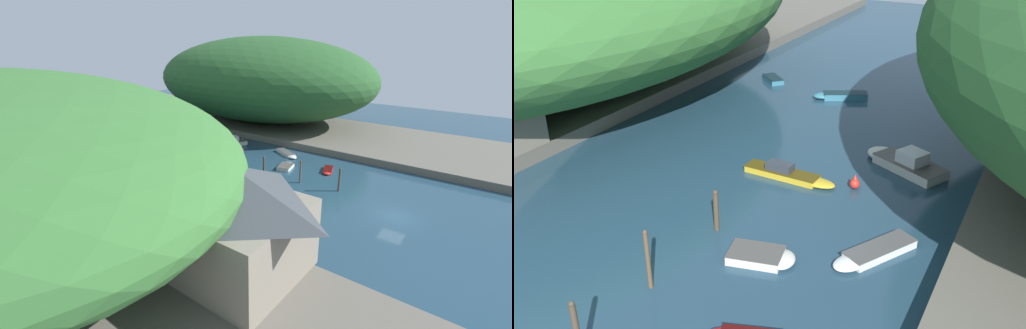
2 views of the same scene
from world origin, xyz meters
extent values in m
plane|color=#234256|center=(0.00, 30.00, 0.00)|extent=(130.00, 130.00, 0.00)
cube|color=#666056|center=(-25.00, 30.00, 0.54)|extent=(22.00, 120.00, 1.09)
ellipsoid|color=#387033|center=(-26.10, 32.43, 8.20)|extent=(41.37, 57.92, 14.22)
cube|color=silver|center=(5.11, 16.97, 0.24)|extent=(3.08, 2.39, 0.48)
ellipsoid|color=silver|center=(6.45, 17.28, 0.24)|extent=(1.72, 2.00, 0.48)
cube|color=#504E4A|center=(5.11, 16.97, 0.50)|extent=(3.14, 2.44, 0.03)
cube|color=teal|center=(-8.08, 44.49, 0.23)|extent=(2.92, 2.82, 0.47)
ellipsoid|color=teal|center=(-9.12, 45.44, 0.23)|extent=(1.84, 1.83, 0.47)
cube|color=#132A33|center=(-8.08, 44.49, 0.48)|extent=(2.98, 2.88, 0.03)
cube|color=white|center=(10.60, 20.41, 0.23)|extent=(3.17, 4.19, 0.45)
ellipsoid|color=white|center=(9.62, 18.65, 0.23)|extent=(2.12, 2.40, 0.45)
cube|color=#525252|center=(10.60, 20.41, 0.47)|extent=(3.23, 4.28, 0.03)
cube|color=gold|center=(2.07, 26.09, 0.21)|extent=(5.12, 1.51, 0.42)
ellipsoid|color=gold|center=(4.60, 25.99, 0.21)|extent=(2.59, 1.34, 0.42)
cube|color=#4C3E0E|center=(2.07, 26.09, 0.43)|extent=(5.23, 1.54, 0.03)
cube|color=#333842|center=(1.91, 26.10, 0.69)|extent=(1.81, 0.99, 0.54)
cube|color=teal|center=(0.15, 42.90, 0.28)|extent=(4.05, 2.99, 0.57)
ellipsoid|color=teal|center=(-1.58, 41.97, 0.28)|extent=(2.30, 2.00, 0.57)
cube|color=#132A33|center=(0.15, 42.90, 0.58)|extent=(4.14, 3.05, 0.03)
cube|color=silver|center=(9.35, 30.84, 0.32)|extent=(5.37, 4.21, 0.65)
ellipsoid|color=silver|center=(7.18, 31.98, 0.32)|extent=(3.14, 2.98, 0.65)
cube|color=#504E4A|center=(9.35, 30.84, 0.66)|extent=(5.48, 4.30, 0.03)
cube|color=silver|center=(9.49, 30.77, 1.07)|extent=(2.23, 2.15, 0.85)
sphere|color=#4C3D2D|center=(2.39, 7.49, 2.98)|extent=(0.23, 0.23, 0.23)
cylinder|color=brown|center=(1.76, 12.64, 1.53)|extent=(0.22, 0.22, 3.05)
sphere|color=brown|center=(1.76, 12.64, 3.10)|extent=(0.20, 0.20, 0.20)
cylinder|color=#4C3D2D|center=(1.78, 18.49, 1.15)|extent=(0.30, 0.30, 2.29)
sphere|color=#4C3D2D|center=(1.78, 18.49, 2.35)|extent=(0.27, 0.27, 0.27)
sphere|color=red|center=(6.92, 26.72, 0.33)|extent=(0.66, 0.66, 0.66)
cone|color=red|center=(6.92, 26.72, 0.82)|extent=(0.33, 0.33, 0.33)
camera|label=1|loc=(-34.86, -7.57, 18.03)|focal=24.00mm
camera|label=2|loc=(17.00, -4.26, 17.05)|focal=40.00mm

